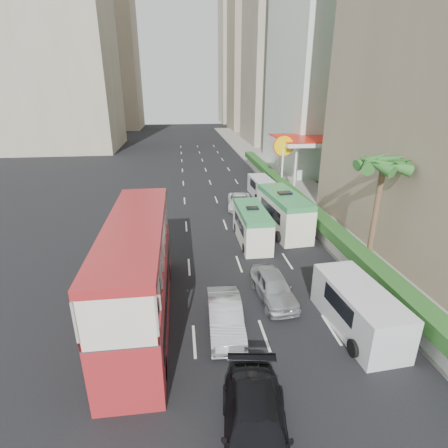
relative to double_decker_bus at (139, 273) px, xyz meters
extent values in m
plane|color=black|center=(6.00, 0.00, -2.53)|extent=(200.00, 200.00, 0.00)
cube|color=#A62125|center=(0.00, 0.00, 0.00)|extent=(2.50, 11.00, 5.06)
imported|color=#B1B3B8|center=(3.88, -1.35, -2.53)|extent=(1.70, 4.43, 1.44)
imported|color=#B1B3B8|center=(6.75, 0.87, -2.53)|extent=(2.01, 4.38, 1.45)
imported|color=black|center=(4.07, -7.20, -2.53)|extent=(2.82, 5.43, 1.50)
imported|color=silver|center=(7.49, 16.13, -2.53)|extent=(2.69, 4.80, 1.27)
cube|color=silver|center=(7.10, 8.43, -1.28)|extent=(1.89, 5.65, 2.50)
cube|color=silver|center=(9.98, 10.25, -1.04)|extent=(2.79, 6.88, 2.98)
cube|color=silver|center=(9.96, -2.03, -1.47)|extent=(2.49, 5.44, 2.12)
cube|color=silver|center=(10.43, 19.72, -1.59)|extent=(2.11, 4.80, 1.88)
cube|color=#99968C|center=(15.00, 25.00, -2.44)|extent=(6.00, 120.00, 0.18)
cube|color=silver|center=(12.20, 14.00, -1.85)|extent=(0.30, 44.00, 1.00)
cube|color=#2D6626|center=(12.20, 14.00, -1.00)|extent=(1.10, 44.00, 0.70)
cylinder|color=brown|center=(13.80, 4.00, 0.85)|extent=(0.36, 0.36, 6.40)
cube|color=silver|center=(16.00, 23.00, 0.22)|extent=(6.50, 8.00, 5.50)
cube|color=#AFA18A|center=(24.00, 58.00, 22.47)|extent=(16.00, 16.00, 50.00)
cube|color=tan|center=(23.00, 82.00, 19.47)|extent=(14.00, 14.00, 44.00)
cube|color=#AFA18A|center=(23.00, 104.00, 17.47)|extent=(14.00, 14.00, 40.00)
cube|color=tan|center=(-16.00, 90.00, 20.47)|extent=(16.00, 16.00, 46.00)
camera|label=1|loc=(2.14, -14.67, 8.00)|focal=28.00mm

